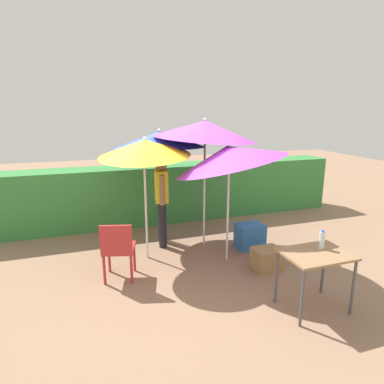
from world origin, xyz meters
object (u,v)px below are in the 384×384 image
at_px(umbrella_yellow, 229,156).
at_px(bottle_water, 322,240).
at_px(umbrella_rainbow, 205,130).
at_px(umbrella_navy, 160,140).
at_px(chair_plastic, 118,247).
at_px(cooler_box, 250,236).
at_px(folding_table, 316,260).
at_px(person_vendor, 161,195).
at_px(umbrella_orange, 144,148).
at_px(crate_cardboard, 267,259).

relative_size(umbrella_yellow, bottle_water, 9.07).
distance_m(umbrella_rainbow, umbrella_navy, 0.85).
height_order(chair_plastic, cooler_box, chair_plastic).
relative_size(umbrella_navy, folding_table, 2.61).
distance_m(person_vendor, cooler_box, 1.74).
distance_m(umbrella_rainbow, person_vendor, 1.38).
bearing_deg(folding_table, person_vendor, 116.76).
distance_m(umbrella_yellow, bottle_water, 1.83).
relative_size(umbrella_orange, crate_cardboard, 4.98).
height_order(crate_cardboard, bottle_water, bottle_water).
distance_m(umbrella_rainbow, crate_cardboard, 2.36).
xyz_separation_m(crate_cardboard, folding_table, (-0.01, -1.10, 0.49)).
bearing_deg(umbrella_navy, umbrella_rainbow, -34.19).
distance_m(person_vendor, bottle_water, 2.86).
relative_size(umbrella_navy, cooler_box, 4.52).
xyz_separation_m(umbrella_navy, cooler_box, (1.39, -0.92, -1.67)).
distance_m(umbrella_yellow, cooler_box, 1.66).
height_order(umbrella_rainbow, cooler_box, umbrella_rainbow).
bearing_deg(umbrella_rainbow, person_vendor, 164.18).
bearing_deg(crate_cardboard, umbrella_rainbow, 114.11).
bearing_deg(folding_table, umbrella_yellow, 106.06).
height_order(chair_plastic, bottle_water, bottle_water).
xyz_separation_m(crate_cardboard, bottle_water, (0.13, -1.01, 0.69)).
bearing_deg(umbrella_navy, bottle_water, -63.23).
relative_size(umbrella_rainbow, crate_cardboard, 5.60).
xyz_separation_m(umbrella_rainbow, person_vendor, (-0.74, 0.21, -1.14)).
relative_size(person_vendor, bottle_water, 7.83).
bearing_deg(person_vendor, bottle_water, -59.99).
bearing_deg(crate_cardboard, bottle_water, -82.65).
distance_m(umbrella_navy, chair_plastic, 2.15).
height_order(umbrella_rainbow, umbrella_navy, umbrella_rainbow).
bearing_deg(person_vendor, folding_table, -63.24).
bearing_deg(folding_table, umbrella_orange, 128.52).
distance_m(umbrella_orange, umbrella_yellow, 1.31).
relative_size(umbrella_rainbow, chair_plastic, 2.60).
height_order(cooler_box, crate_cardboard, cooler_box).
height_order(person_vendor, bottle_water, person_vendor).
height_order(umbrella_orange, crate_cardboard, umbrella_orange).
distance_m(umbrella_rainbow, bottle_water, 2.67).
distance_m(umbrella_orange, bottle_water, 2.86).
xyz_separation_m(cooler_box, bottle_water, (-0.01, -1.82, 0.64)).
height_order(umbrella_orange, umbrella_yellow, umbrella_yellow).
relative_size(umbrella_navy, person_vendor, 1.11).
bearing_deg(cooler_box, umbrella_rainbow, 147.23).
xyz_separation_m(umbrella_navy, bottle_water, (1.38, -2.74, -1.03)).
xyz_separation_m(umbrella_orange, cooler_box, (1.81, -0.18, -1.62)).
height_order(umbrella_orange, person_vendor, umbrella_orange).
relative_size(umbrella_orange, folding_table, 2.57).
bearing_deg(umbrella_yellow, folding_table, -73.94).
bearing_deg(umbrella_orange, umbrella_yellow, -22.72).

